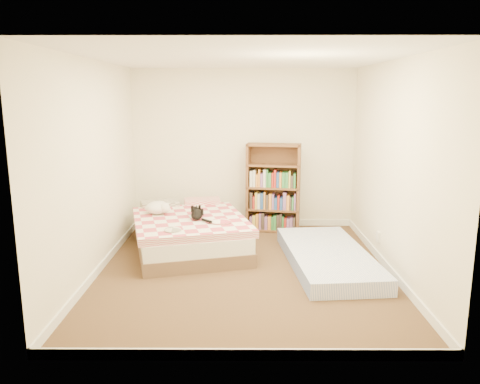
{
  "coord_description": "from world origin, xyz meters",
  "views": [
    {
      "loc": [
        -0.03,
        -5.4,
        2.09
      ],
      "look_at": [
        -0.05,
        0.3,
        0.91
      ],
      "focal_mm": 35.0,
      "sensor_mm": 36.0,
      "label": 1
    }
  ],
  "objects_px": {
    "white_dog": "(158,208)",
    "bed": "(189,231)",
    "bookshelf": "(273,198)",
    "black_cat": "(197,214)",
    "floor_mattress": "(328,257)"
  },
  "relations": [
    {
      "from": "bed",
      "to": "bookshelf",
      "type": "xyz_separation_m",
      "value": [
        1.22,
        0.87,
        0.28
      ]
    },
    {
      "from": "white_dog",
      "to": "bed",
      "type": "bearing_deg",
      "value": -17.43
    },
    {
      "from": "bed",
      "to": "black_cat",
      "type": "relative_size",
      "value": 3.78
    },
    {
      "from": "floor_mattress",
      "to": "white_dog",
      "type": "distance_m",
      "value": 2.41
    },
    {
      "from": "bed",
      "to": "floor_mattress",
      "type": "distance_m",
      "value": 1.94
    },
    {
      "from": "bed",
      "to": "black_cat",
      "type": "height_order",
      "value": "black_cat"
    },
    {
      "from": "bookshelf",
      "to": "white_dog",
      "type": "distance_m",
      "value": 1.84
    },
    {
      "from": "bookshelf",
      "to": "black_cat",
      "type": "bearing_deg",
      "value": -126.11
    },
    {
      "from": "bed",
      "to": "white_dog",
      "type": "bearing_deg",
      "value": 156.69
    },
    {
      "from": "floor_mattress",
      "to": "white_dog",
      "type": "bearing_deg",
      "value": 156.92
    },
    {
      "from": "floor_mattress",
      "to": "white_dog",
      "type": "xyz_separation_m",
      "value": [
        -2.25,
        0.73,
        0.47
      ]
    },
    {
      "from": "bookshelf",
      "to": "floor_mattress",
      "type": "xyz_separation_m",
      "value": [
        0.59,
        -1.54,
        -0.42
      ]
    },
    {
      "from": "black_cat",
      "to": "floor_mattress",
      "type": "bearing_deg",
      "value": -30.16
    },
    {
      "from": "black_cat",
      "to": "bookshelf",
      "type": "bearing_deg",
      "value": 30.12
    },
    {
      "from": "bed",
      "to": "black_cat",
      "type": "bearing_deg",
      "value": -66.62
    }
  ]
}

